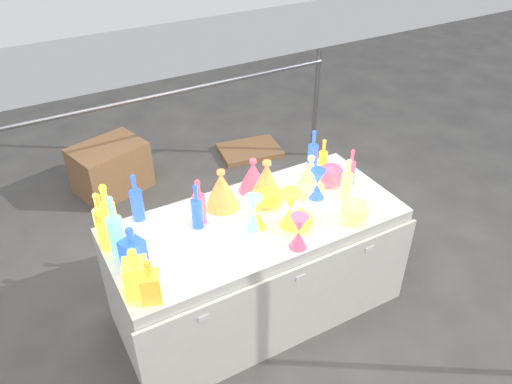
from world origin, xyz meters
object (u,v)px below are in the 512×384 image
cardboard_box_closed (111,168)px  hourglass_0 (258,213)px  lampshade_0 (267,181)px  decanter_0 (135,271)px  display_table (257,266)px  globe_0 (301,222)px  bottle_0 (105,228)px

cardboard_box_closed → hourglass_0: bearing=-93.7°
hourglass_0 → lampshade_0: 0.29m
lampshade_0 → decanter_0: bearing=-156.8°
display_table → globe_0: bearing=-48.7°
decanter_0 → hourglass_0: (0.78, 0.16, -0.04)m
display_table → cardboard_box_closed: 1.95m
bottle_0 → globe_0: bearing=-20.9°
decanter_0 → lampshade_0: (0.97, 0.38, -0.00)m
bottle_0 → lampshade_0: size_ratio=1.02×
bottle_0 → hourglass_0: 0.86m
cardboard_box_closed → decanter_0: bearing=-115.6°
hourglass_0 → decanter_0: bearing=-168.4°
display_table → globe_0: globe_0 is taller
cardboard_box_closed → bottle_0: size_ratio=2.14×
bottle_0 → hourglass_0: size_ratio=1.40×
display_table → globe_0: size_ratio=12.63×
bottle_0 → decanter_0: size_ratio=1.00×
display_table → cardboard_box_closed: (-0.45, 1.89, -0.15)m
globe_0 → lampshade_0: bearing=93.2°
cardboard_box_closed → decanter_0: (-0.36, -2.12, 0.67)m
bottle_0 → globe_0: bottle_0 is taller
decanter_0 → hourglass_0: decanter_0 is taller
decanter_0 → display_table: bearing=33.1°
lampshade_0 → cardboard_box_closed: bearing=111.1°
bottle_0 → globe_0: size_ratio=1.97×
display_table → decanter_0: decanter_0 is taller
hourglass_0 → display_table: bearing=64.8°
hourglass_0 → lampshade_0: size_ratio=0.73×
cardboard_box_closed → decanter_0: decanter_0 is taller
bottle_0 → display_table: bearing=-12.5°
decanter_0 → hourglass_0: bearing=29.4°
hourglass_0 → bottle_0: bearing=163.1°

